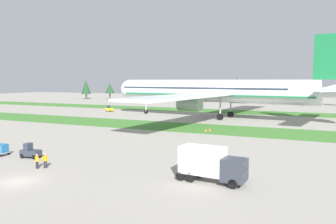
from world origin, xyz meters
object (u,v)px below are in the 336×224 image
Objects in this scene: ground_crew_marshaller at (37,161)px; taxiway_marker_0 at (210,130)px; ground_crew_loader at (45,160)px; catering_truck at (211,163)px; pushback_tractor at (109,109)px; cargo_dolly_lead at (0,149)px; baggage_tug at (30,152)px; airliner at (219,91)px; taxiway_marker_1 at (206,130)px.

ground_crew_marshaller reaches higher than taxiway_marker_0.
catering_truck is at bearing 146.20° from ground_crew_loader.
ground_crew_loader reaches higher than taxiway_marker_0.
cargo_dolly_lead is at bearing 28.55° from pushback_tractor.
ground_crew_marshaller is 37.72m from taxiway_marker_0.
taxiway_marker_0 is (14.26, 32.84, -0.51)m from baggage_tug.
taxiway_marker_0 is (5.11, -23.45, -7.11)m from airliner.
baggage_tug is 5.03m from cargo_dolly_lead.
ground_crew_marshaller is at bearing -75.92° from catering_truck.
catering_truck reaches higher than baggage_tug.
pushback_tractor is (-38.61, 4.66, -6.60)m from airliner.
pushback_tractor is at bearing 90.00° from airliner.
ground_crew_loader is (-19.35, -2.81, -1.01)m from catering_truck.
baggage_tug is at bearing -113.48° from taxiway_marker_0.
airliner is 60.50m from ground_crew_marshaller.
catering_truck is 19.58m from ground_crew_loader.
baggage_tug is 1.16× the size of cargo_dolly_lead.
cargo_dolly_lead is at bearing -55.13° from ground_crew_loader.
taxiway_marker_0 is 1.08× the size of taxiway_marker_1.
taxiway_marker_1 is at bearing 149.49° from baggage_tug.
cargo_dolly_lead reaches higher than taxiway_marker_0.
pushback_tractor is at bearing -161.52° from baggage_tug.
airliner is 25.03m from taxiway_marker_0.
taxiway_marker_0 is at bearing -160.83° from airliner.
cargo_dolly_lead is at bearing -119.90° from taxiway_marker_0.
pushback_tractor reaches higher than ground_crew_marshaller.
ground_crew_marshaller and ground_crew_loader have the same top height.
taxiway_marker_1 is (-0.53, -0.78, -0.02)m from taxiway_marker_0.
airliner is 59.01m from cargo_dolly_lead.
catering_truck reaches higher than taxiway_marker_1.
pushback_tractor is at bearing -165.64° from cargo_dolly_lead.
pushback_tractor is 51.96m from taxiway_marker_1.
ground_crew_loader is at bearing 69.61° from cargo_dolly_lead.
taxiway_marker_0 is at bearing -145.47° from ground_crew_loader.
airliner reaches higher than taxiway_marker_1.
taxiway_marker_1 is (-11.32, 32.36, -1.67)m from catering_truck.
airliner reaches higher than pushback_tractor.
cargo_dolly_lead is 4.18× the size of taxiway_marker_1.
taxiway_marker_1 is at bearing -124.32° from taxiway_marker_0.
ground_crew_marshaller is at bearing 1.46° from ground_crew_loader.
taxiway_marker_1 is (13.73, 32.06, -0.53)m from baggage_tug.
ground_crew_marshaller is 0.89m from ground_crew_loader.
ground_crew_loader is at bearing -103.40° from taxiway_marker_0.
catering_truck is 4.09× the size of ground_crew_marshaller.
airliner is at bearing 102.29° from taxiway_marker_0.
cargo_dolly_lead is 10.50m from ground_crew_marshaller.
airliner is at bearing 158.73° from cargo_dolly_lead.
baggage_tug reaches higher than ground_crew_marshaller.
taxiway_marker_0 is at bearing 55.68° from taxiway_marker_1.
cargo_dolly_lead is 30.05m from catering_truck.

